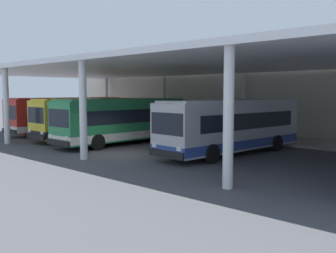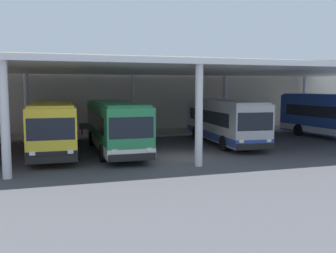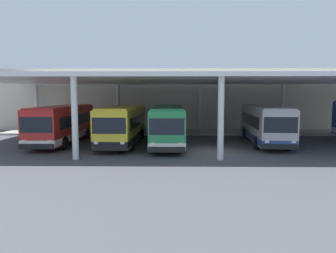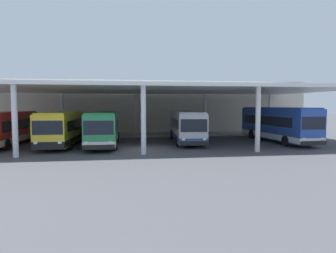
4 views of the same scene
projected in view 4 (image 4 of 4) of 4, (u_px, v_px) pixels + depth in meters
The scene contains 11 objects.
ground_plane at pixel (142, 150), 25.09m from camera, with size 200.00×200.00×0.00m, color #47474C.
platform_kerb at pixel (137, 135), 36.69m from camera, with size 42.00×4.50×0.18m, color #A39E93.
station_building_facade at pixel (136, 107), 39.65m from camera, with size 48.00×1.60×7.10m, color beige.
canopy_shelter at pixel (139, 91), 30.15m from camera, with size 40.00×17.00×5.55m.
bus_nearest_bay at pixel (7, 128), 27.53m from camera, with size 2.82×10.56×3.17m.
bus_second_bay at pixel (63, 128), 27.76m from camera, with size 2.89×10.59×3.17m.
bus_middle_bay at pixel (104, 128), 27.71m from camera, with size 2.75×10.54×3.17m.
bus_far_bay at pixel (186, 126), 30.13m from camera, with size 3.30×10.69×3.17m.
bus_departing at pixel (277, 124), 30.57m from camera, with size 3.15×11.45×3.57m.
bench_waiting at pixel (103, 131), 36.13m from camera, with size 1.80×0.45×0.92m.
trash_bin at pixel (79, 131), 36.03m from camera, with size 0.52×0.52×0.98m.
Camera 4 is at (-1.33, -24.96, 3.76)m, focal length 31.44 mm.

